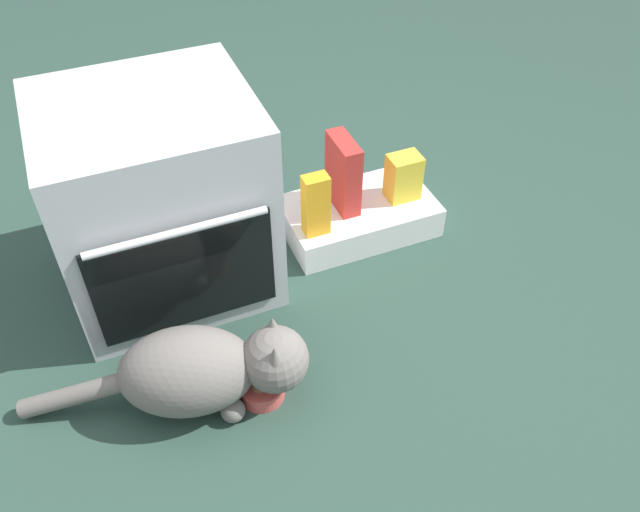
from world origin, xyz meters
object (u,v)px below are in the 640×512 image
at_px(oven, 160,200).
at_px(cat, 205,369).
at_px(pantry_cabinet, 358,216).
at_px(juice_carton, 316,205).
at_px(snack_bag, 403,177).
at_px(cereal_box, 343,173).
at_px(food_bowl, 261,387).

bearing_deg(oven, cat, -92.72).
height_order(pantry_cabinet, juice_carton, juice_carton).
distance_m(juice_carton, snack_bag, 0.38).
relative_size(cat, juice_carton, 3.47).
relative_size(pantry_cabinet, snack_bag, 3.15).
xyz_separation_m(pantry_cabinet, cereal_box, (-0.06, 0.02, 0.20)).
bearing_deg(cereal_box, pantry_cabinet, -21.06).
relative_size(oven, cat, 0.83).
relative_size(food_bowl, cat, 0.17).
xyz_separation_m(cat, cereal_box, (0.68, 0.57, 0.11)).
bearing_deg(pantry_cabinet, snack_bag, -7.31).
relative_size(oven, juice_carton, 2.90).
height_order(pantry_cabinet, cat, cat).
bearing_deg(cereal_box, snack_bag, -11.01).
relative_size(oven, snack_bag, 3.86).
distance_m(oven, food_bowl, 0.69).
height_order(food_bowl, cat, cat).
bearing_deg(cat, juice_carton, 56.97).
distance_m(oven, cat, 0.60).
distance_m(cat, snack_bag, 1.05).
bearing_deg(juice_carton, cat, -139.18).
bearing_deg(food_bowl, juice_carton, 52.69).
relative_size(pantry_cabinet, juice_carton, 2.36).
distance_m(food_bowl, cat, 0.19).
height_order(juice_carton, snack_bag, juice_carton).
relative_size(pantry_cabinet, cereal_box, 2.02).
bearing_deg(juice_carton, pantry_cabinet, 21.93).
xyz_separation_m(pantry_cabinet, snack_bag, (0.17, -0.02, 0.15)).
height_order(cat, cereal_box, cereal_box).
relative_size(food_bowl, juice_carton, 0.59).
bearing_deg(juice_carton, food_bowl, -127.31).
bearing_deg(oven, juice_carton, -11.44).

